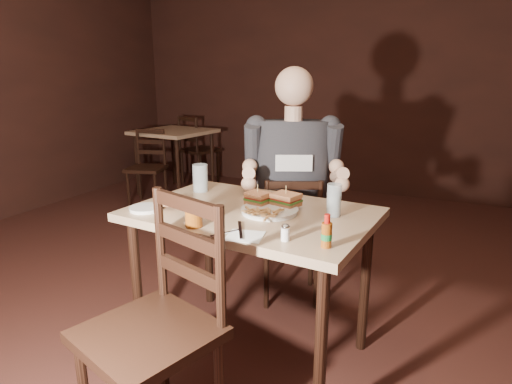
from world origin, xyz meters
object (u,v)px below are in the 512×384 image
at_px(diner, 293,157).
at_px(syrup_dispenser, 194,215).
at_px(glass_left, 200,178).
at_px(glass_right, 334,200).
at_px(side_plate, 146,209).
at_px(bg_chair_near, 146,168).
at_px(bg_table, 174,138).
at_px(main_table, 252,228).
at_px(dinner_plate, 269,211).
at_px(bg_chair_far, 199,150).
at_px(hot_sauce, 327,231).
at_px(chair_near, 148,334).
at_px(chair_far, 291,237).

bearing_deg(diner, syrup_dispenser, -122.00).
distance_m(glass_left, glass_right, 0.80).
height_order(glass_left, side_plate, glass_left).
xyz_separation_m(diner, glass_left, (-0.41, -0.37, -0.09)).
bearing_deg(syrup_dispenser, bg_chair_near, 138.19).
distance_m(bg_chair_near, diner, 2.62).
relative_size(bg_table, glass_left, 5.76).
height_order(bg_table, side_plate, side_plate).
distance_m(main_table, dinner_plate, 0.13).
distance_m(bg_chair_far, hot_sauce, 4.25).
distance_m(glass_right, hot_sauce, 0.39).
bearing_deg(main_table, side_plate, -155.74).
height_order(diner, glass_right, diner).
distance_m(chair_near, diner, 1.35).
bearing_deg(glass_left, hot_sauce, -29.90).
distance_m(bg_chair_far, dinner_plate, 3.79).
relative_size(main_table, glass_right, 7.89).
bearing_deg(chair_near, bg_table, 141.21).
xyz_separation_m(bg_chair_near, dinner_plate, (2.29, -1.91, 0.36)).
xyz_separation_m(bg_table, hot_sauce, (2.64, -2.75, 0.16)).
bearing_deg(dinner_plate, glass_right, 15.87).
relative_size(bg_chair_near, glass_right, 5.43).
bearing_deg(chair_far, diner, 90.00).
bearing_deg(side_plate, bg_chair_far, 118.19).
bearing_deg(chair_near, chair_far, 104.35).
bearing_deg(syrup_dispenser, bg_table, 131.96).
xyz_separation_m(bg_chair_far, bg_chair_near, (0.00, -1.10, -0.04)).
xyz_separation_m(glass_left, hot_sauce, (0.86, -0.50, -0.01)).
bearing_deg(dinner_plate, diner, 99.24).
bearing_deg(side_plate, chair_far, 61.85).
bearing_deg(main_table, chair_far, 92.03).
xyz_separation_m(chair_far, dinner_plate, (0.11, -0.62, 0.37)).
bearing_deg(chair_far, hot_sauce, 93.57).
height_order(main_table, chair_far, chair_far).
height_order(bg_table, bg_chair_far, bg_chair_far).
relative_size(bg_chair_near, glass_left, 5.39).
relative_size(main_table, bg_chair_near, 1.45).
bearing_deg(chair_near, diner, 103.27).
distance_m(syrup_dispenser, side_plate, 0.36).
bearing_deg(main_table, chair_near, -97.86).
bearing_deg(bg_table, diner, -40.72).
bearing_deg(hot_sauce, chair_near, -144.00).
relative_size(chair_near, hot_sauce, 7.39).
xyz_separation_m(bg_table, bg_chair_far, (0.00, 0.55, -0.23)).
relative_size(glass_left, glass_right, 1.01).
distance_m(bg_chair_far, glass_left, 3.35).
height_order(bg_chair_far, side_plate, bg_chair_far).
distance_m(chair_near, bg_chair_far, 4.25).
xyz_separation_m(dinner_plate, glass_right, (0.29, 0.08, 0.07)).
distance_m(bg_chair_far, syrup_dispenser, 3.93).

